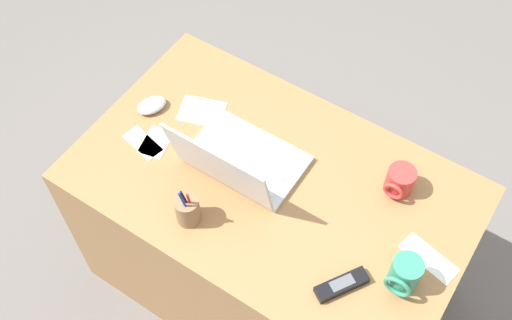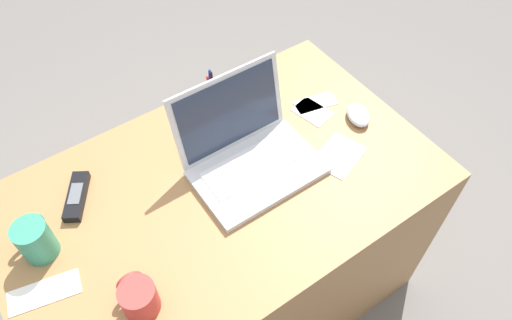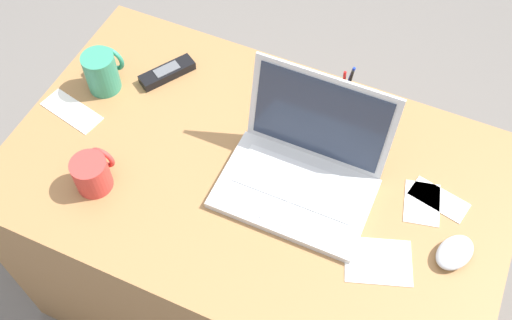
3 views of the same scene
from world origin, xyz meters
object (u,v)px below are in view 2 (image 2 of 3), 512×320
(cordless_phone, at_px, (77,196))
(pen_holder, at_px, (215,103))
(coffee_mug_white, at_px, (35,239))
(coffee_mug_tall, at_px, (139,298))
(computer_mouse, at_px, (358,115))
(laptop, at_px, (248,152))

(cordless_phone, xyz_separation_m, pen_holder, (0.47, 0.06, 0.04))
(coffee_mug_white, bearing_deg, cordless_phone, 36.61)
(coffee_mug_white, distance_m, coffee_mug_tall, 0.30)
(coffee_mug_white, bearing_deg, pen_holder, 14.22)
(computer_mouse, distance_m, coffee_mug_white, 0.95)
(computer_mouse, height_order, cordless_phone, computer_mouse)
(laptop, relative_size, pen_holder, 2.13)
(laptop, xyz_separation_m, cordless_phone, (-0.44, 0.16, -0.04))
(laptop, distance_m, cordless_phone, 0.47)
(pen_holder, bearing_deg, coffee_mug_tall, -137.62)
(laptop, xyz_separation_m, coffee_mug_tall, (-0.43, -0.20, -0.01))
(laptop, height_order, cordless_phone, laptop)
(laptop, bearing_deg, pen_holder, 83.12)
(computer_mouse, height_order, coffee_mug_white, coffee_mug_white)
(laptop, relative_size, coffee_mug_white, 3.16)
(computer_mouse, bearing_deg, laptop, -163.18)
(cordless_phone, relative_size, pen_holder, 0.92)
(computer_mouse, relative_size, coffee_mug_tall, 1.04)
(coffee_mug_white, height_order, cordless_phone, coffee_mug_white)
(coffee_mug_tall, height_order, cordless_phone, coffee_mug_tall)
(laptop, relative_size, cordless_phone, 2.31)
(coffee_mug_tall, bearing_deg, pen_holder, 42.38)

